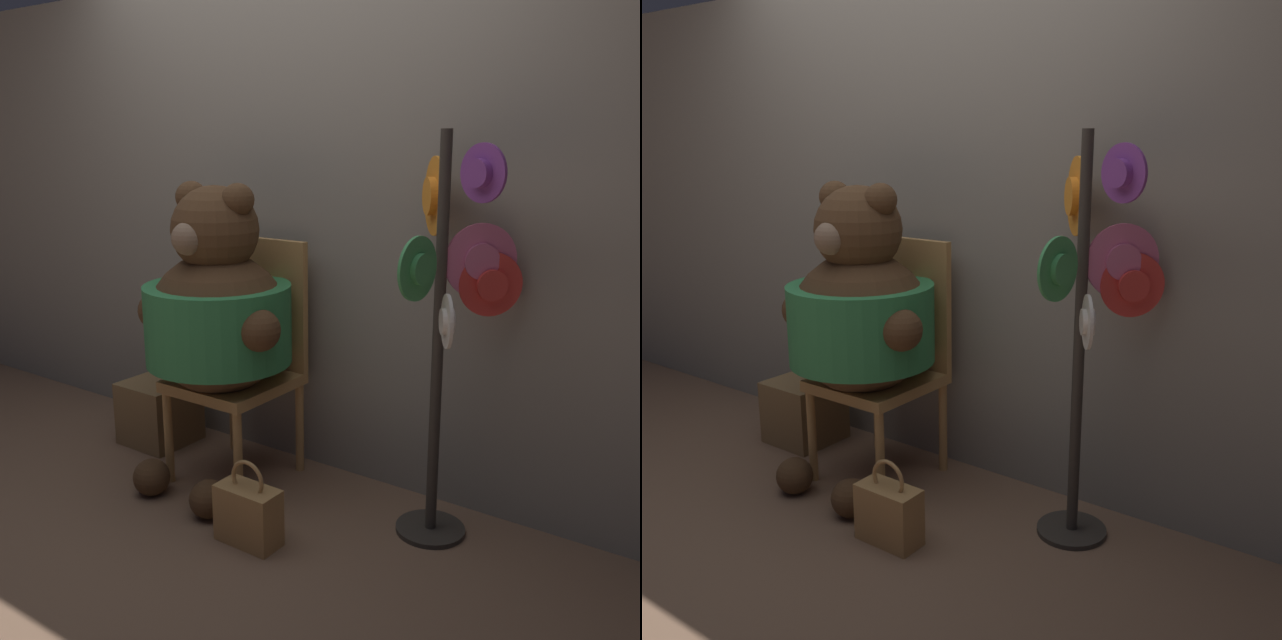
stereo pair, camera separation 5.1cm
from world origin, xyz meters
TOP-DOWN VIEW (x-y plane):
  - ground_plane at (0.00, 0.00)m, footprint 14.00×14.00m
  - wall_back at (0.00, 0.74)m, footprint 8.00×0.10m
  - chair at (-0.07, 0.45)m, footprint 0.48×0.50m
  - teddy_bear at (-0.08, 0.27)m, footprint 0.78×0.69m
  - hat_display_rack at (0.94, 0.45)m, footprint 0.45×0.49m
  - handbag_on_ground at (0.35, -0.05)m, footprint 0.26×0.13m
  - wooden_crate at (-0.67, 0.43)m, footprint 0.33×0.33m

SIDE VIEW (x-z plane):
  - ground_plane at x=0.00m, z-range 0.00..0.00m
  - handbag_on_ground at x=0.35m, z-range -0.05..0.30m
  - wooden_crate at x=-0.67m, z-range 0.00..0.33m
  - chair at x=-0.07m, z-range 0.02..1.12m
  - teddy_bear at x=-0.08m, z-range 0.12..1.49m
  - hat_display_rack at x=0.94m, z-range 0.17..1.75m
  - wall_back at x=0.00m, z-range 0.00..2.28m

